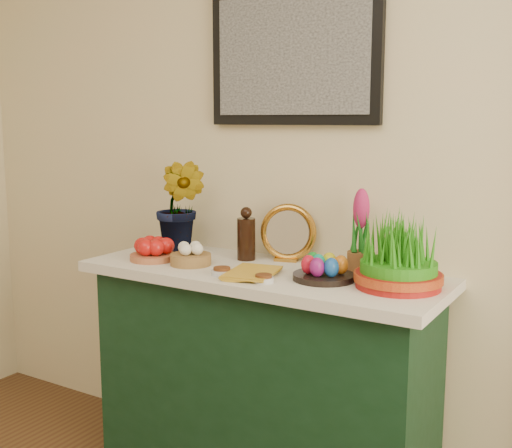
% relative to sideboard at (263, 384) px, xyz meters
% --- Properties ---
extents(sideboard, '(1.30, 0.45, 0.85)m').
position_rel_sideboard_xyz_m(sideboard, '(0.00, 0.00, 0.00)').
color(sideboard, '#12321D').
rests_on(sideboard, ground).
extents(tablecloth, '(1.40, 0.55, 0.04)m').
position_rel_sideboard_xyz_m(tablecloth, '(-0.00, 0.00, 0.45)').
color(tablecloth, silver).
rests_on(tablecloth, sideboard).
extents(hyacinth_green, '(0.29, 0.26, 0.52)m').
position_rel_sideboard_xyz_m(hyacinth_green, '(-0.47, 0.10, 0.73)').
color(hyacinth_green, '#196F1B').
rests_on(hyacinth_green, tablecloth).
extents(apple_bowl, '(0.19, 0.19, 0.09)m').
position_rel_sideboard_xyz_m(apple_bowl, '(-0.46, -0.10, 0.50)').
color(apple_bowl, '#AC5F3B').
rests_on(apple_bowl, tablecloth).
extents(garlic_basket, '(0.17, 0.17, 0.09)m').
position_rel_sideboard_xyz_m(garlic_basket, '(-0.28, -0.09, 0.50)').
color(garlic_basket, olive).
rests_on(garlic_basket, tablecloth).
extents(vinegar_cruet, '(0.07, 0.07, 0.22)m').
position_rel_sideboard_xyz_m(vinegar_cruet, '(-0.14, 0.10, 0.56)').
color(vinegar_cruet, black).
rests_on(vinegar_cruet, tablecloth).
extents(mirror, '(0.24, 0.11, 0.23)m').
position_rel_sideboard_xyz_m(mirror, '(0.01, 0.18, 0.58)').
color(mirror, gold).
rests_on(mirror, tablecloth).
extents(book, '(0.19, 0.25, 0.03)m').
position_rel_sideboard_xyz_m(book, '(-0.06, -0.14, 0.48)').
color(book, gold).
rests_on(book, tablecloth).
extents(spice_dish_left, '(0.08, 0.08, 0.03)m').
position_rel_sideboard_xyz_m(spice_dish_left, '(-0.07, -0.17, 0.48)').
color(spice_dish_left, silver).
rests_on(spice_dish_left, tablecloth).
extents(spice_dish_right, '(0.07, 0.07, 0.03)m').
position_rel_sideboard_xyz_m(spice_dish_right, '(0.11, -0.18, 0.48)').
color(spice_dish_right, silver).
rests_on(spice_dish_right, tablecloth).
extents(egg_plate, '(0.29, 0.29, 0.09)m').
position_rel_sideboard_xyz_m(egg_plate, '(0.27, -0.03, 0.50)').
color(egg_plate, black).
rests_on(egg_plate, tablecloth).
extents(hyacinth_pink, '(0.10, 0.10, 0.31)m').
position_rel_sideboard_xyz_m(hyacinth_pink, '(0.34, 0.14, 0.61)').
color(hyacinth_pink, brown).
rests_on(hyacinth_pink, tablecloth).
extents(wheatgrass_sabzeh, '(0.30, 0.30, 0.24)m').
position_rel_sideboard_xyz_m(wheatgrass_sabzeh, '(0.53, 0.00, 0.57)').
color(wheatgrass_sabzeh, maroon).
rests_on(wheatgrass_sabzeh, tablecloth).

